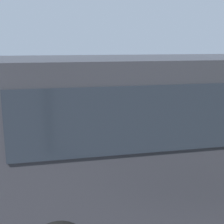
{
  "coord_description": "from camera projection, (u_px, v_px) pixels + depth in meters",
  "views": [
    {
      "loc": [
        2.02,
        10.41,
        3.49
      ],
      "look_at": [
        -0.47,
        0.18,
        1.1
      ],
      "focal_mm": 48.47,
      "sensor_mm": 36.0,
      "label": 1
    }
  ],
  "objects": [
    {
      "name": "bay_line_d",
      "position": [
        9.0,
        136.0,
        11.71
      ],
      "size": [
        0.3,
        3.95,
        0.01
      ],
      "color": "white",
      "rests_on": "ground_plane"
    },
    {
      "name": "bay_line_b",
      "position": [
        131.0,
        127.0,
        12.85
      ],
      "size": [
        0.3,
        4.13,
        0.01
      ],
      "color": "white",
      "rests_on": "ground_plane"
    },
    {
      "name": "spectator_right",
      "position": [
        123.0,
        133.0,
        8.53
      ],
      "size": [
        0.57,
        0.38,
        1.71
      ],
      "color": "#473823",
      "rests_on": "ground_plane"
    },
    {
      "name": "bay_line_c",
      "position": [
        73.0,
        131.0,
        12.28
      ],
      "size": [
        0.29,
        3.88,
        0.01
      ],
      "color": "white",
      "rests_on": "ground_plane"
    },
    {
      "name": "bay_line_a",
      "position": [
        184.0,
        124.0,
        13.42
      ],
      "size": [
        0.3,
        4.09,
        0.01
      ],
      "color": "white",
      "rests_on": "ground_plane"
    },
    {
      "name": "spectator_far_right",
      "position": [
        80.0,
        137.0,
        8.13
      ],
      "size": [
        0.58,
        0.35,
        1.74
      ],
      "color": "black",
      "rests_on": "ground_plane"
    },
    {
      "name": "spectator_left",
      "position": [
        213.0,
        126.0,
        9.03
      ],
      "size": [
        0.58,
        0.36,
        1.81
      ],
      "color": "#473823",
      "rests_on": "ground_plane"
    },
    {
      "name": "parked_motorcycle_silver",
      "position": [
        180.0,
        156.0,
        8.28
      ],
      "size": [
        2.05,
        0.61,
        0.99
      ],
      "color": "black",
      "rests_on": "ground_plane"
    },
    {
      "name": "spectator_centre",
      "position": [
        172.0,
        127.0,
        8.89
      ],
      "size": [
        0.58,
        0.36,
        1.82
      ],
      "color": "black",
      "rests_on": "ground_plane"
    },
    {
      "name": "ground_plane",
      "position": [
        99.0,
        141.0,
        11.1
      ],
      "size": [
        80.0,
        80.0,
        0.0
      ],
      "primitive_type": "plane",
      "color": "#4C4C51"
    },
    {
      "name": "stunt_motorcycle",
      "position": [
        43.0,
        102.0,
        13.13
      ],
      "size": [
        2.05,
        0.58,
        1.64
      ],
      "color": "black",
      "rests_on": "ground_plane"
    },
    {
      "name": "tour_bus",
      "position": [
        211.0,
        136.0,
        6.16
      ],
      "size": [
        9.18,
        2.72,
        3.25
      ],
      "color": "#26262B",
      "rests_on": "ground_plane"
    }
  ]
}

